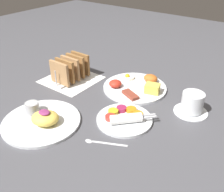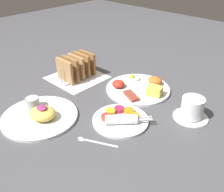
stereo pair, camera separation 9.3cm
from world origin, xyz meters
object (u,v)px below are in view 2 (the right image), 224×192
(plate_condiments, at_px, (121,119))
(plate_foreground, at_px, (40,114))
(toast_rack, at_px, (76,67))
(coffee_cup, at_px, (192,109))
(plate_breakfast, at_px, (139,88))

(plate_condiments, xyz_separation_m, plate_foreground, (-0.22, -0.17, 0.00))
(toast_rack, bearing_deg, plate_foreground, -63.32)
(toast_rack, height_order, coffee_cup, toast_rack)
(plate_foreground, xyz_separation_m, toast_rack, (-0.14, 0.29, 0.04))
(plate_breakfast, xyz_separation_m, toast_rack, (-0.27, -0.10, 0.04))
(plate_foreground, bearing_deg, toast_rack, 116.68)
(toast_rack, distance_m, coffee_cup, 0.53)
(coffee_cup, bearing_deg, plate_condiments, -131.38)
(plate_breakfast, bearing_deg, coffee_cup, -7.07)
(plate_foreground, distance_m, toast_rack, 0.32)
(plate_condiments, height_order, plate_foreground, plate_foreground)
(plate_condiments, relative_size, toast_rack, 1.05)
(toast_rack, xyz_separation_m, coffee_cup, (0.52, 0.07, -0.02))
(plate_foreground, distance_m, coffee_cup, 0.52)
(plate_breakfast, height_order, coffee_cup, coffee_cup)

